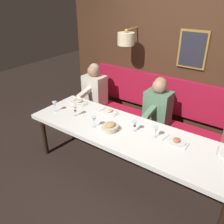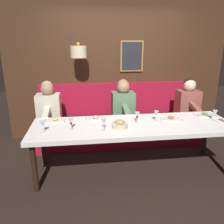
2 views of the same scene
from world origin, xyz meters
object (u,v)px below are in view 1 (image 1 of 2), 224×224
at_px(diner_middle, 94,86).
at_px(wine_glass_1, 156,130).
at_px(wine_glass_0, 55,104).
at_px(wine_glass_6, 94,120).
at_px(diner_near, 158,103).
at_px(bread_bowl, 110,127).
at_px(dining_table, 128,135).
at_px(wine_glass_3, 75,109).
at_px(wine_glass_5, 135,124).

xyz_separation_m(diner_middle, wine_glass_1, (-0.81, -1.66, 0.04)).
xyz_separation_m(wine_glass_0, wine_glass_1, (0.23, -1.59, 0.00)).
bearing_deg(diner_middle, wine_glass_6, -140.95).
relative_size(diner_near, wine_glass_0, 4.82).
relative_size(wine_glass_6, bread_bowl, 0.75).
bearing_deg(bread_bowl, dining_table, -62.23).
bearing_deg(dining_table, wine_glass_3, 95.73).
bearing_deg(wine_glass_3, wine_glass_5, -81.86).
xyz_separation_m(wine_glass_3, bread_bowl, (-0.03, -0.66, -0.07)).
bearing_deg(wine_glass_0, wine_glass_6, -91.40).
relative_size(wine_glass_3, wine_glass_6, 1.00).
bearing_deg(wine_glass_3, diner_near, -42.19).
xyz_separation_m(diner_middle, wine_glass_6, (-1.06, -0.86, 0.04)).
xyz_separation_m(dining_table, wine_glass_5, (0.05, -0.07, 0.17)).
height_order(dining_table, bread_bowl, bread_bowl).
height_order(wine_glass_0, bread_bowl, wine_glass_0).
distance_m(wine_glass_0, wine_glass_5, 1.32).
height_order(wine_glass_6, bread_bowl, wine_glass_6).
xyz_separation_m(wine_glass_0, bread_bowl, (0.04, -1.02, -0.07)).
distance_m(diner_near, wine_glass_5, 0.84).
bearing_deg(wine_glass_3, dining_table, -84.27).
relative_size(diner_middle, wine_glass_1, 4.82).
xyz_separation_m(wine_glass_5, wine_glass_6, (-0.22, 0.51, 0.00)).
xyz_separation_m(diner_middle, wine_glass_5, (-0.84, -1.37, 0.04)).
height_order(wine_glass_5, wine_glass_6, same).
height_order(wine_glass_1, bread_bowl, wine_glass_1).
xyz_separation_m(wine_glass_6, bread_bowl, (0.06, -0.22, -0.07)).
xyz_separation_m(wine_glass_0, wine_glass_5, (0.20, -1.30, -0.00)).
relative_size(diner_middle, wine_glass_3, 4.82).
xyz_separation_m(diner_near, wine_glass_6, (-1.06, 0.45, 0.04)).
bearing_deg(wine_glass_6, wine_glass_3, 78.37).
bearing_deg(diner_near, diner_middle, 90.00).
relative_size(diner_middle, wine_glass_5, 4.82).
bearing_deg(wine_glass_1, dining_table, 101.22).
bearing_deg(diner_middle, wine_glass_1, -116.07).
xyz_separation_m(wine_glass_0, wine_glass_6, (-0.02, -0.79, 0.00)).
bearing_deg(diner_middle, diner_near, -90.00).
distance_m(diner_middle, wine_glass_0, 1.04).
bearing_deg(wine_glass_0, bread_bowl, -87.55).
distance_m(wine_glass_0, wine_glass_6, 0.79).
bearing_deg(wine_glass_6, diner_near, -22.85).
bearing_deg(wine_glass_3, wine_glass_6, -101.63).
height_order(dining_table, diner_middle, diner_middle).
bearing_deg(diner_middle, bread_bowl, -132.59).
xyz_separation_m(dining_table, diner_near, (0.88, -0.01, 0.13)).
height_order(wine_glass_5, bread_bowl, wine_glass_5).
bearing_deg(wine_glass_1, wine_glass_0, 98.17).
xyz_separation_m(diner_near, wine_glass_1, (-0.81, -0.35, 0.04)).
bearing_deg(wine_glass_0, diner_near, -50.01).
relative_size(wine_glass_1, bread_bowl, 0.75).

